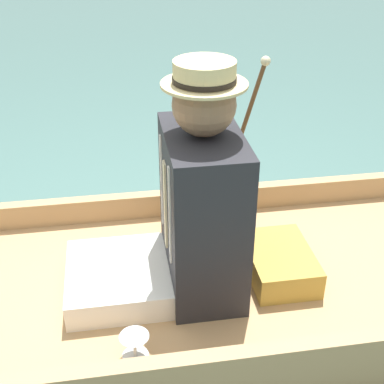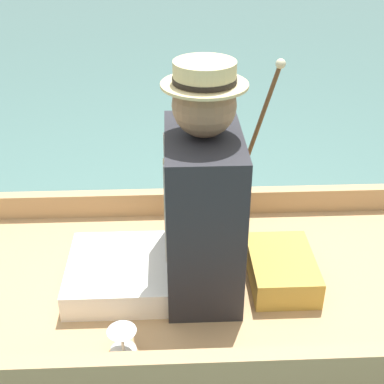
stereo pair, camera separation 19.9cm
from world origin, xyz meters
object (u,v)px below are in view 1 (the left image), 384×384
(wine_glass, at_px, (135,343))
(walking_cane, at_px, (243,128))
(seated_person, at_px, (189,210))
(teddy_bear, at_px, (186,194))

(wine_glass, height_order, walking_cane, walking_cane)
(seated_person, height_order, wine_glass, seated_person)
(wine_glass, bearing_deg, seated_person, -33.96)
(wine_glass, bearing_deg, walking_cane, -34.26)
(wine_glass, xyz_separation_m, walking_cane, (0.84, -0.57, 0.40))
(teddy_bear, bearing_deg, walking_cane, -81.05)
(wine_glass, distance_m, walking_cane, 1.09)
(walking_cane, bearing_deg, teddy_bear, 98.95)
(teddy_bear, height_order, walking_cane, walking_cane)
(seated_person, bearing_deg, teddy_bear, -2.54)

